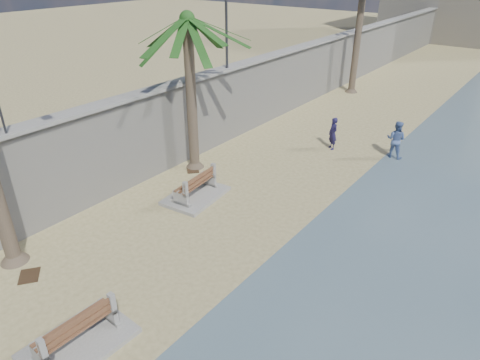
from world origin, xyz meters
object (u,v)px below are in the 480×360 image
Objects in this scene: bench_far at (195,187)px; palm_mid at (187,20)px; person_b at (396,138)px; person_a at (333,131)px; bench_near at (76,332)px.

palm_mid reaches higher than bench_far.
palm_mid is 3.68× the size of person_b.
person_b is (2.71, 0.85, 0.07)m from person_a.
bench_near is at bearing -69.20° from bench_far.
person_a is at bearing 16.53° from person_b.
person_a is at bearing 55.09° from palm_mid.
bench_far is 0.37× the size of palm_mid.
bench_far is 7.75m from person_a.
bench_near is 0.95× the size of bench_far.
bench_near is 1.29× the size of person_b.
bench_near is 1.39× the size of person_a.
bench_near is at bearing -63.22° from palm_mid.
person_b reaches higher than bench_far.
palm_mid is at bearing -88.54° from person_a.
person_b is (2.07, 15.26, 0.52)m from bench_near.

